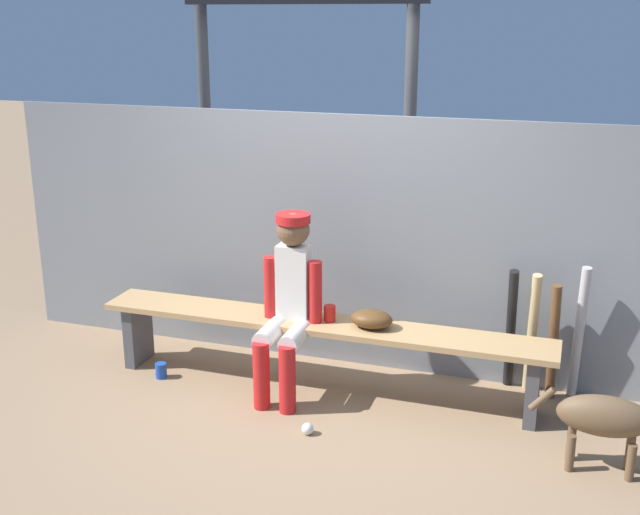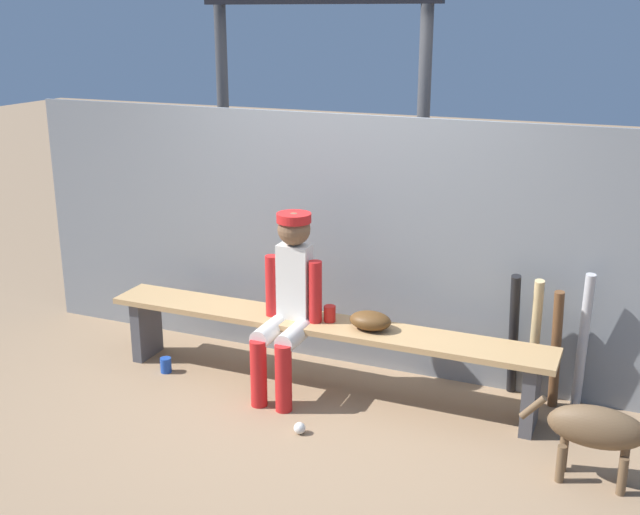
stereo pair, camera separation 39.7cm
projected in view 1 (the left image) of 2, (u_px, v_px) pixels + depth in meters
ground_plane at (320, 388)px, 5.46m from camera, size 30.00×30.00×0.00m
chainlink_fence at (342, 243)px, 5.63m from camera, size 5.18×0.03×1.83m
dugout_bench at (320, 335)px, 5.34m from camera, size 3.13×0.36×0.50m
player_seated at (288, 299)px, 5.21m from camera, size 0.41×0.55×1.23m
baseball_glove at (372, 319)px, 5.18m from camera, size 0.28×0.20×0.12m
bat_aluminum_black at (511, 329)px, 5.31m from camera, size 0.07×0.25×0.90m
bat_wood_natural at (532, 333)px, 5.26m from camera, size 0.08×0.22×0.88m
bat_wood_dark at (553, 342)px, 5.18m from camera, size 0.09×0.16×0.83m
bat_aluminum_silver at (579, 333)px, 5.18m from camera, size 0.09×0.17×0.94m
baseball at (308, 429)px, 4.85m from camera, size 0.07×0.07×0.07m
cup_on_ground at (161, 370)px, 5.60m from camera, size 0.08×0.08×0.11m
cup_on_bench at (330, 313)px, 5.29m from camera, size 0.08×0.08×0.11m
scoreboard at (310, 10)px, 6.12m from camera, size 2.27×0.27×3.56m
dog at (615, 418)px, 4.37m from camera, size 0.84×0.20×0.49m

